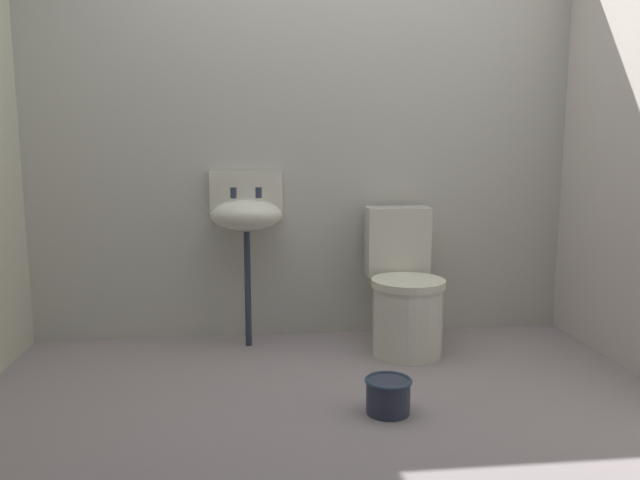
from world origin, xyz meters
The scene contains 5 objects.
ground_plane centered at (0.00, 0.00, -0.04)m, with size 3.57×2.54×0.08m, color gray.
wall_back centered at (0.00, 1.12, 1.17)m, with size 3.57×0.10×2.35m, color beige.
toilet_near_wall centered at (0.52, 0.72, 0.32)m, with size 0.41×0.60×0.78m.
sink centered at (-0.34, 0.91, 0.75)m, with size 0.42×0.35×0.99m.
bucket centered at (0.25, -0.09, 0.08)m, with size 0.20×0.20×0.15m.
Camera 1 is at (-0.32, -2.56, 1.15)m, focal length 34.82 mm.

